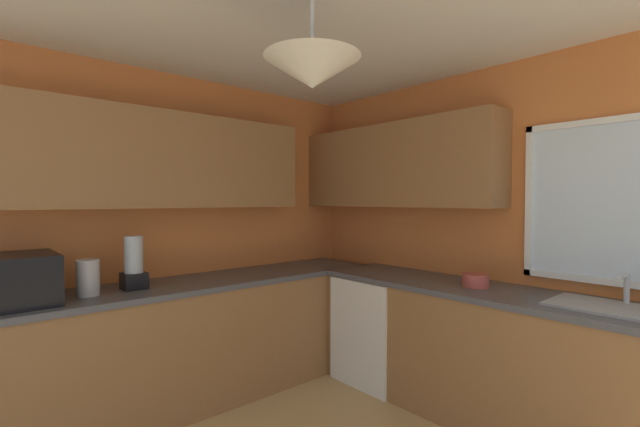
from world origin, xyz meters
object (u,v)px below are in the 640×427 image
object	(u,v)px
kettle	(88,278)
blender_appliance	(134,265)
microwave	(20,279)
sink_assembly	(619,308)
dishwasher	(381,328)
bowl	(476,280)

from	to	relation	value
kettle	blender_appliance	bearing A→B (deg)	94.05
microwave	sink_assembly	size ratio (longest dim) A/B	0.72
sink_assembly	blender_appliance	world-z (taller)	blender_appliance
kettle	sink_assembly	xyz separation A→B (m)	(2.30, 2.10, -0.10)
dishwasher	blender_appliance	world-z (taller)	blender_appliance
dishwasher	kettle	bearing A→B (deg)	-107.24
kettle	sink_assembly	size ratio (longest dim) A/B	0.34
dishwasher	microwave	world-z (taller)	microwave
bowl	blender_appliance	xyz separation A→B (m)	(-1.49, -1.81, 0.12)
microwave	sink_assembly	distance (m)	3.38
dishwasher	microwave	xyz separation A→B (m)	(-0.66, -2.41, 0.62)
microwave	kettle	bearing A→B (deg)	86.70
dishwasher	bowl	world-z (taller)	bowl
dishwasher	kettle	world-z (taller)	kettle
kettle	bowl	world-z (taller)	kettle
microwave	blender_appliance	bearing A→B (deg)	90.00
kettle	sink_assembly	bearing A→B (deg)	42.31
microwave	sink_assembly	xyz separation A→B (m)	(2.32, 2.45, -0.14)
blender_appliance	microwave	bearing A→B (deg)	-90.00
dishwasher	blender_appliance	xyz separation A→B (m)	(-0.66, -1.78, 0.64)
kettle	blender_appliance	world-z (taller)	blender_appliance
sink_assembly	microwave	bearing A→B (deg)	-133.55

